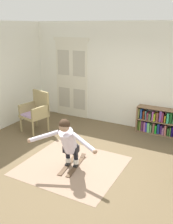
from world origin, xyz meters
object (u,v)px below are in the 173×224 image
(wicker_chair, at_px, (36,111))
(person_skier, at_px, (68,140))
(bookshelf, at_px, (166,123))
(skis_pair, at_px, (73,164))

(wicker_chair, distance_m, person_skier, 2.30)
(wicker_chair, height_order, person_skier, person_skier)
(bookshelf, xyz_separation_m, person_skier, (-1.35, -2.70, 0.34))
(bookshelf, height_order, skis_pair, bookshelf)
(wicker_chair, bearing_deg, skis_pair, -31.58)
(bookshelf, distance_m, skis_pair, 2.87)
(bookshelf, xyz_separation_m, skis_pair, (-1.38, -2.49, -0.31))
(bookshelf, distance_m, wicker_chair, 3.50)
(bookshelf, height_order, wicker_chair, wicker_chair)
(skis_pair, xyz_separation_m, person_skier, (0.03, -0.21, 0.64))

